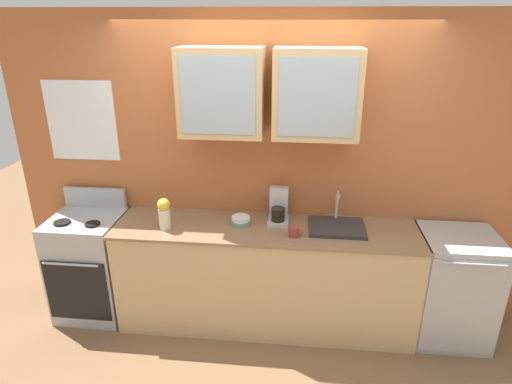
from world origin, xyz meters
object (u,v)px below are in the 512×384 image
at_px(bowl_stack, 241,221).
at_px(coffee_maker, 278,209).
at_px(stove_range, 91,265).
at_px(sink_faucet, 337,226).
at_px(vase, 164,213).
at_px(dishwasher, 452,287).
at_px(cup_near_sink, 294,232).

relative_size(bowl_stack, coffee_maker, 0.55).
distance_m(stove_range, coffee_maker, 1.75).
distance_m(sink_faucet, coffee_maker, 0.50).
relative_size(bowl_stack, vase, 0.61).
relative_size(stove_range, dishwasher, 1.19).
relative_size(vase, coffee_maker, 0.90).
distance_m(vase, cup_near_sink, 1.04).
xyz_separation_m(bowl_stack, dishwasher, (1.75, -0.04, -0.50)).
xyz_separation_m(sink_faucet, coffee_maker, (-0.48, 0.09, 0.09)).
distance_m(sink_faucet, dishwasher, 1.08).
bearing_deg(dishwasher, vase, -177.59).
bearing_deg(coffee_maker, cup_near_sink, -62.30).
height_order(stove_range, sink_faucet, sink_faucet).
bearing_deg(stove_range, bowl_stack, 1.65).
bearing_deg(cup_near_sink, vase, 178.57).
xyz_separation_m(sink_faucet, vase, (-1.38, -0.14, 0.12)).
relative_size(sink_faucet, vase, 1.71).
bearing_deg(cup_near_sink, coffee_maker, 117.70).
xyz_separation_m(bowl_stack, coffee_maker, (0.30, 0.09, 0.07)).
relative_size(sink_faucet, bowl_stack, 2.78).
height_order(sink_faucet, vase, sink_faucet).
distance_m(bowl_stack, coffee_maker, 0.33).
distance_m(cup_near_sink, dishwasher, 1.41).
relative_size(stove_range, coffee_maker, 3.82).
xyz_separation_m(sink_faucet, dishwasher, (0.96, -0.04, -0.48)).
bearing_deg(stove_range, sink_faucet, 1.05).
distance_m(stove_range, dishwasher, 3.09).
relative_size(bowl_stack, cup_near_sink, 1.37).
bearing_deg(dishwasher, sink_faucet, 177.44).
bearing_deg(bowl_stack, dishwasher, -1.40).
distance_m(stove_range, sink_faucet, 2.18).
xyz_separation_m(bowl_stack, vase, (-0.60, -0.14, 0.10)).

